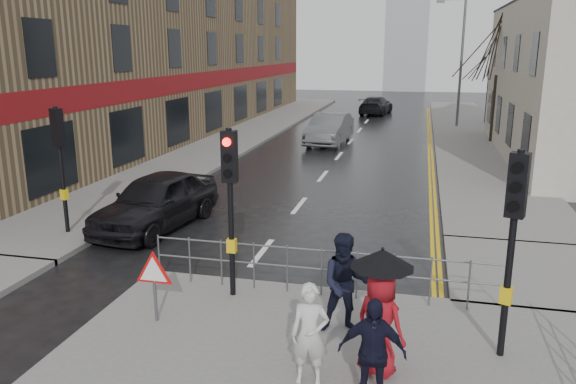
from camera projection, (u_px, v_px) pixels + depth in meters
The scene contains 21 objects.
ground at pixel (221, 304), 11.31m from camera, with size 120.00×120.00×0.00m, color black.
left_pavement at pixel (249, 131), 34.42m from camera, with size 4.00×44.00×0.14m, color #605E5B.
right_pavement at pixel (468, 134), 33.40m from camera, with size 4.00×40.00×0.14m, color #605E5B.
pavement_bridge_right at pixel (538, 273), 12.66m from camera, with size 4.00×4.20×0.14m, color #605E5B.
building_left_terrace at pixel (155, 48), 33.48m from camera, with size 8.00×42.00×10.00m, color olive.
church_tower at pixel (408, 14), 67.18m from camera, with size 5.00×5.00×18.00m, color #989BA1.
traffic_signal_near_left at pixel (230, 184), 10.84m from camera, with size 0.28×0.27×3.40m.
traffic_signal_near_right at pixel (514, 219), 8.59m from camera, with size 0.34×0.33×3.40m.
traffic_signal_far_left at pixel (60, 148), 14.75m from camera, with size 0.34×0.33×3.40m.
guard_railing_front at pixel (322, 261), 11.22m from camera, with size 7.14×0.04×1.00m.
warning_sign at pixel (154, 275), 10.09m from camera, with size 0.80×0.07×1.35m.
street_lamp at pixel (459, 53), 35.23m from camera, with size 1.83×0.25×8.00m.
tree_near at pixel (500, 46), 29.09m from camera, with size 2.40×2.40×6.58m.
tree_far at pixel (492, 57), 36.70m from camera, with size 2.40×2.40×5.64m.
pedestrian_a at pixel (310, 334), 8.23m from camera, with size 0.57×0.37×1.57m, color beige.
pedestrian_b at pixel (346, 284), 9.72m from camera, with size 0.88×0.68×1.80m, color black.
pedestrian_with_umbrella at pixel (380, 306), 8.41m from camera, with size 0.97×0.96×2.01m.
pedestrian_d at pixel (372, 353), 7.70m from camera, with size 0.94×0.39×1.61m, color black.
car_parked at pixel (156, 201), 15.95m from camera, with size 1.86×4.63×1.58m, color black.
car_mid at pixel (329, 129), 30.03m from camera, with size 1.72×4.93×1.62m, color #4E5054.
car_far at pixel (376, 105), 43.65m from camera, with size 1.95×4.80×1.39m, color black.
Camera 1 is at (3.72, -9.80, 4.99)m, focal length 35.00 mm.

